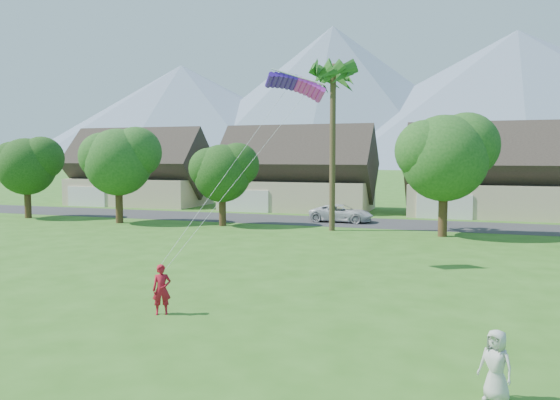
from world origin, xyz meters
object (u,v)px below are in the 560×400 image
at_px(kite_flyer, 162,289).
at_px(parafoil_kite, 296,84).
at_px(watcher, 496,365).
at_px(parked_car, 341,213).

height_order(kite_flyer, parafoil_kite, parafoil_kite).
height_order(watcher, parked_car, watcher).
bearing_deg(watcher, parked_car, 139.96).
xyz_separation_m(kite_flyer, parked_car, (0.43, 28.67, -0.15)).
bearing_deg(parafoil_kite, kite_flyer, -126.73).
height_order(kite_flyer, watcher, kite_flyer).
relative_size(watcher, parafoil_kite, 0.53).
distance_m(parked_car, parafoil_kite, 21.01).
distance_m(watcher, parked_car, 33.96).
bearing_deg(kite_flyer, parked_car, 60.55).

